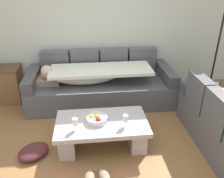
{
  "coord_description": "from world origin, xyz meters",
  "views": [
    {
      "loc": [
        0.02,
        -2.11,
        2.12
      ],
      "look_at": [
        0.36,
        1.01,
        0.55
      ],
      "focal_mm": 37.34,
      "sensor_mm": 36.0,
      "label": 1
    }
  ],
  "objects_px": {
    "coffee_table": "(102,130)",
    "fruit_bowl": "(97,119)",
    "pair_of_shoes": "(97,178)",
    "wine_glass_near_right": "(125,119)",
    "side_cabinet": "(1,85)",
    "floor_lamp": "(218,40)",
    "couch_along_wall": "(99,85)",
    "wine_glass_near_left": "(75,122)",
    "crumpled_garment": "(33,152)"
  },
  "relations": [
    {
      "from": "fruit_bowl",
      "to": "floor_lamp",
      "type": "bearing_deg",
      "value": 27.59
    },
    {
      "from": "wine_glass_near_right",
      "to": "side_cabinet",
      "type": "relative_size",
      "value": 0.23
    },
    {
      "from": "pair_of_shoes",
      "to": "fruit_bowl",
      "type": "bearing_deg",
      "value": 86.52
    },
    {
      "from": "wine_glass_near_left",
      "to": "pair_of_shoes",
      "type": "xyz_separation_m",
      "value": [
        0.23,
        -0.47,
        -0.45
      ]
    },
    {
      "from": "coffee_table",
      "to": "fruit_bowl",
      "type": "relative_size",
      "value": 4.29
    },
    {
      "from": "coffee_table",
      "to": "floor_lamp",
      "type": "bearing_deg",
      "value": 28.5
    },
    {
      "from": "couch_along_wall",
      "to": "coffee_table",
      "type": "height_order",
      "value": "couch_along_wall"
    },
    {
      "from": "coffee_table",
      "to": "side_cabinet",
      "type": "height_order",
      "value": "side_cabinet"
    },
    {
      "from": "couch_along_wall",
      "to": "side_cabinet",
      "type": "distance_m",
      "value": 1.75
    },
    {
      "from": "couch_along_wall",
      "to": "side_cabinet",
      "type": "height_order",
      "value": "couch_along_wall"
    },
    {
      "from": "pair_of_shoes",
      "to": "floor_lamp",
      "type": "bearing_deg",
      "value": 38.89
    },
    {
      "from": "wine_glass_near_left",
      "to": "fruit_bowl",
      "type": "bearing_deg",
      "value": 29.99
    },
    {
      "from": "wine_glass_near_left",
      "to": "pair_of_shoes",
      "type": "relative_size",
      "value": 0.51
    },
    {
      "from": "coffee_table",
      "to": "fruit_bowl",
      "type": "height_order",
      "value": "fruit_bowl"
    },
    {
      "from": "coffee_table",
      "to": "wine_glass_near_left",
      "type": "xyz_separation_m",
      "value": [
        -0.33,
        -0.15,
        0.26
      ]
    },
    {
      "from": "couch_along_wall",
      "to": "coffee_table",
      "type": "relative_size",
      "value": 2.09
    },
    {
      "from": "couch_along_wall",
      "to": "wine_glass_near_left",
      "type": "relative_size",
      "value": 15.1
    },
    {
      "from": "couch_along_wall",
      "to": "crumpled_garment",
      "type": "bearing_deg",
      "value": -124.91
    },
    {
      "from": "fruit_bowl",
      "to": "wine_glass_near_left",
      "type": "relative_size",
      "value": 1.69
    },
    {
      "from": "wine_glass_near_left",
      "to": "wine_glass_near_right",
      "type": "height_order",
      "value": "same"
    },
    {
      "from": "coffee_table",
      "to": "crumpled_garment",
      "type": "bearing_deg",
      "value": -172.66
    },
    {
      "from": "coffee_table",
      "to": "pair_of_shoes",
      "type": "xyz_separation_m",
      "value": [
        -0.1,
        -0.62,
        -0.19
      ]
    },
    {
      "from": "fruit_bowl",
      "to": "pair_of_shoes",
      "type": "relative_size",
      "value": 0.86
    },
    {
      "from": "wine_glass_near_right",
      "to": "side_cabinet",
      "type": "xyz_separation_m",
      "value": [
        -2.0,
        1.57,
        -0.17
      ]
    },
    {
      "from": "crumpled_garment",
      "to": "floor_lamp",
      "type": "bearing_deg",
      "value": 22.61
    },
    {
      "from": "floor_lamp",
      "to": "crumpled_garment",
      "type": "xyz_separation_m",
      "value": [
        -2.93,
        -1.22,
        -1.06
      ]
    },
    {
      "from": "wine_glass_near_left",
      "to": "crumpled_garment",
      "type": "bearing_deg",
      "value": 176.95
    },
    {
      "from": "coffee_table",
      "to": "wine_glass_near_left",
      "type": "bearing_deg",
      "value": -156.21
    },
    {
      "from": "wine_glass_near_right",
      "to": "side_cabinet",
      "type": "distance_m",
      "value": 2.55
    },
    {
      "from": "wine_glass_near_right",
      "to": "wine_glass_near_left",
      "type": "bearing_deg",
      "value": -179.53
    },
    {
      "from": "side_cabinet",
      "to": "pair_of_shoes",
      "type": "distance_m",
      "value": 2.62
    },
    {
      "from": "coffee_table",
      "to": "pair_of_shoes",
      "type": "height_order",
      "value": "coffee_table"
    },
    {
      "from": "fruit_bowl",
      "to": "wine_glass_near_right",
      "type": "xyz_separation_m",
      "value": [
        0.35,
        -0.15,
        0.08
      ]
    },
    {
      "from": "coffee_table",
      "to": "floor_lamp",
      "type": "xyz_separation_m",
      "value": [
        2.04,
        1.11,
        0.88
      ]
    },
    {
      "from": "pair_of_shoes",
      "to": "crumpled_garment",
      "type": "height_order",
      "value": "crumpled_garment"
    },
    {
      "from": "floor_lamp",
      "to": "fruit_bowl",
      "type": "bearing_deg",
      "value": -152.41
    },
    {
      "from": "pair_of_shoes",
      "to": "crumpled_garment",
      "type": "distance_m",
      "value": 0.94
    },
    {
      "from": "wine_glass_near_left",
      "to": "floor_lamp",
      "type": "xyz_separation_m",
      "value": [
        2.37,
        1.25,
        0.62
      ]
    },
    {
      "from": "pair_of_shoes",
      "to": "crumpled_garment",
      "type": "bearing_deg",
      "value": 147.53
    },
    {
      "from": "coffee_table",
      "to": "wine_glass_near_left",
      "type": "distance_m",
      "value": 0.44
    },
    {
      "from": "crumpled_garment",
      "to": "pair_of_shoes",
      "type": "bearing_deg",
      "value": -32.47
    },
    {
      "from": "floor_lamp",
      "to": "pair_of_shoes",
      "type": "relative_size",
      "value": 5.97
    },
    {
      "from": "fruit_bowl",
      "to": "wine_glass_near_left",
      "type": "height_order",
      "value": "wine_glass_near_left"
    },
    {
      "from": "couch_along_wall",
      "to": "floor_lamp",
      "type": "relative_size",
      "value": 1.29
    },
    {
      "from": "side_cabinet",
      "to": "floor_lamp",
      "type": "xyz_separation_m",
      "value": [
        3.74,
        -0.33,
        0.8
      ]
    },
    {
      "from": "wine_glass_near_left",
      "to": "side_cabinet",
      "type": "height_order",
      "value": "side_cabinet"
    },
    {
      "from": "crumpled_garment",
      "to": "couch_along_wall",
      "type": "bearing_deg",
      "value": 55.09
    },
    {
      "from": "floor_lamp",
      "to": "crumpled_garment",
      "type": "bearing_deg",
      "value": -157.39
    },
    {
      "from": "floor_lamp",
      "to": "pair_of_shoes",
      "type": "bearing_deg",
      "value": -141.11
    },
    {
      "from": "wine_glass_near_right",
      "to": "floor_lamp",
      "type": "relative_size",
      "value": 0.09
    }
  ]
}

